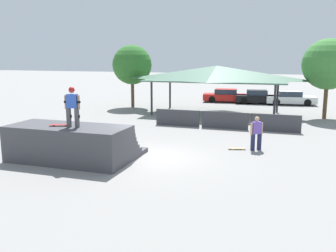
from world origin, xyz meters
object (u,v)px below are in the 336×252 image
object	(u,v)px
skater_on_deck	(72,104)
parked_car_white	(291,98)
bystander_walking	(256,132)
skateboard_on_deck	(60,125)
parked_car_black	(258,97)
tree_beside_pavilion	(132,65)
tree_far_back	(328,64)
skateboard_on_ground	(236,148)
parked_car_red	(227,96)

from	to	relation	value
skater_on_deck	parked_car_white	distance (m)	24.53
bystander_walking	skateboard_on_deck	bearing A→B (deg)	-4.84
skateboard_on_deck	parked_car_black	bearing A→B (deg)	54.37
tree_beside_pavilion	tree_far_back	world-z (taller)	tree_far_back
skateboard_on_deck	tree_beside_pavilion	world-z (taller)	tree_beside_pavilion
skateboard_on_deck	skater_on_deck	bearing A→B (deg)	-25.57
skater_on_deck	skateboard_on_ground	xyz separation A→B (m)	(6.13, 4.53, -2.46)
skateboard_on_deck	parked_car_white	world-z (taller)	skateboard_on_deck
skater_on_deck	parked_car_red	world-z (taller)	skater_on_deck
parked_car_red	skateboard_on_deck	bearing A→B (deg)	-104.60
skateboard_on_ground	tree_beside_pavilion	distance (m)	16.85
skateboard_on_deck	tree_far_back	bearing A→B (deg)	33.04
skater_on_deck	skateboard_on_ground	bearing A→B (deg)	26.69
skateboard_on_ground	bystander_walking	bearing A→B (deg)	175.96
tree_far_back	parked_car_red	xyz separation A→B (m)	(-8.35, 7.46, -3.27)
skateboard_on_deck	bystander_walking	xyz separation A→B (m)	(7.69, 4.68, -0.70)
skater_on_deck	skateboard_on_ground	distance (m)	8.01
skateboard_on_ground	parked_car_red	size ratio (longest dim) A/B	0.18
parked_car_black	parked_car_white	distance (m)	2.97
skateboard_on_deck	bystander_walking	bearing A→B (deg)	10.66
skater_on_deck	skateboard_on_ground	size ratio (longest dim) A/B	1.97
skateboard_on_deck	tree_far_back	distance (m)	19.53
parked_car_red	parked_car_white	xyz separation A→B (m)	(5.95, -0.18, -0.00)
bystander_walking	parked_car_white	xyz separation A→B (m)	(1.38, 18.23, -0.31)
tree_beside_pavilion	parked_car_black	xyz separation A→B (m)	(10.21, 6.00, -3.09)
tree_beside_pavilion	parked_car_red	xyz separation A→B (m)	(7.23, 6.28, -3.08)
skateboard_on_deck	tree_far_back	xyz separation A→B (m)	(11.49, 15.63, 2.26)
bystander_walking	parked_car_black	distance (m)	18.21
tree_beside_pavilion	parked_car_white	world-z (taller)	tree_beside_pavilion
bystander_walking	skateboard_on_ground	bearing A→B (deg)	-23.23
skater_on_deck	parked_car_white	size ratio (longest dim) A/B	0.36
skater_on_deck	bystander_walking	bearing A→B (deg)	24.20
tree_beside_pavilion	parked_car_black	bearing A→B (deg)	30.46
skateboard_on_deck	parked_car_black	xyz separation A→B (m)	(6.11, 22.81, -1.01)
tree_far_back	tree_beside_pavilion	bearing A→B (deg)	175.68
parked_car_white	tree_beside_pavilion	bearing A→B (deg)	-163.03
parked_car_white	parked_car_red	bearing A→B (deg)	170.38
bystander_walking	tree_beside_pavilion	distance (m)	17.15
tree_far_back	parked_car_white	xyz separation A→B (m)	(-2.41, 7.27, -3.27)
bystander_walking	parked_car_black	world-z (taller)	bystander_walking
tree_far_back	parked_car_white	world-z (taller)	tree_far_back
skater_on_deck	skateboard_on_deck	distance (m)	1.13
bystander_walking	skateboard_on_ground	xyz separation A→B (m)	(-0.90, -0.21, -0.85)
tree_far_back	parked_car_black	distance (m)	9.55
skateboard_on_deck	parked_car_white	bearing A→B (deg)	47.74
skater_on_deck	parked_car_black	world-z (taller)	skater_on_deck
tree_beside_pavilion	parked_car_white	bearing A→B (deg)	24.82
skateboard_on_deck	skateboard_on_ground	size ratio (longest dim) A/B	1.01
parked_car_red	parked_car_black	world-z (taller)	same
bystander_walking	tree_far_back	size ratio (longest dim) A/B	0.29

